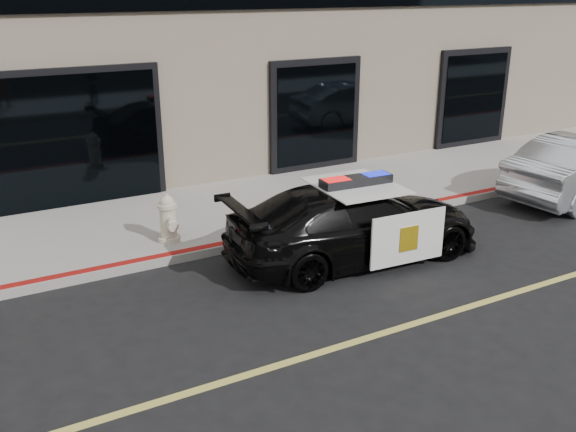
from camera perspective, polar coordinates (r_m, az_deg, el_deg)
ground at (r=8.08m, az=0.40°, el=-12.78°), size 120.00×120.00×0.00m
sidewalk_n at (r=12.43m, az=-11.50°, el=-0.66°), size 60.00×3.50×0.15m
police_car at (r=10.69m, az=5.95°, el=-0.55°), size 2.30×4.59×1.44m
fire_hydrant at (r=11.22m, az=-10.60°, el=-0.30°), size 0.39×0.54×0.85m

